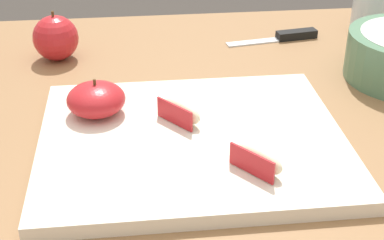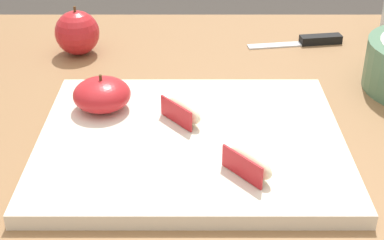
# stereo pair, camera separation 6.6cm
# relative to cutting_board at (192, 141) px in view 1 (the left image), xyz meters

# --- Properties ---
(dining_table) EXTENTS (1.11, 0.80, 0.78)m
(dining_table) POSITION_rel_cutting_board_xyz_m (-0.04, 0.07, -0.14)
(dining_table) COLOR brown
(dining_table) RESTS_ON ground_plane
(cutting_board) EXTENTS (0.36, 0.30, 0.02)m
(cutting_board) POSITION_rel_cutting_board_xyz_m (0.00, 0.00, 0.00)
(cutting_board) COLOR beige
(cutting_board) RESTS_ON dining_table
(apple_half_skin_up) EXTENTS (0.07, 0.07, 0.05)m
(apple_half_skin_up) POSITION_rel_cutting_board_xyz_m (-0.11, 0.07, 0.03)
(apple_half_skin_up) COLOR #B21E23
(apple_half_skin_up) RESTS_ON cutting_board
(apple_wedge_near_knife) EXTENTS (0.06, 0.06, 0.03)m
(apple_wedge_near_knife) POSITION_rel_cutting_board_xyz_m (0.06, -0.08, 0.02)
(apple_wedge_near_knife) COLOR beige
(apple_wedge_near_knife) RESTS_ON cutting_board
(apple_wedge_back) EXTENTS (0.06, 0.06, 0.03)m
(apple_wedge_back) POSITION_rel_cutting_board_xyz_m (-0.01, 0.03, 0.02)
(apple_wedge_back) COLOR beige
(apple_wedge_back) RESTS_ON cutting_board
(paring_knife) EXTENTS (0.16, 0.04, 0.01)m
(paring_knife) POSITION_rel_cutting_board_xyz_m (0.20, 0.33, -0.00)
(paring_knife) COLOR silver
(paring_knife) RESTS_ON dining_table
(whole_apple_crimson) EXTENTS (0.07, 0.07, 0.08)m
(whole_apple_crimson) POSITION_rel_cutting_board_xyz_m (-0.18, 0.28, 0.03)
(whole_apple_crimson) COLOR #B21E23
(whole_apple_crimson) RESTS_ON dining_table
(drinking_glass_water) EXTENTS (0.07, 0.07, 0.10)m
(drinking_glass_water) POSITION_rel_cutting_board_xyz_m (0.36, 0.36, 0.04)
(drinking_glass_water) COLOR silver
(drinking_glass_water) RESTS_ON dining_table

